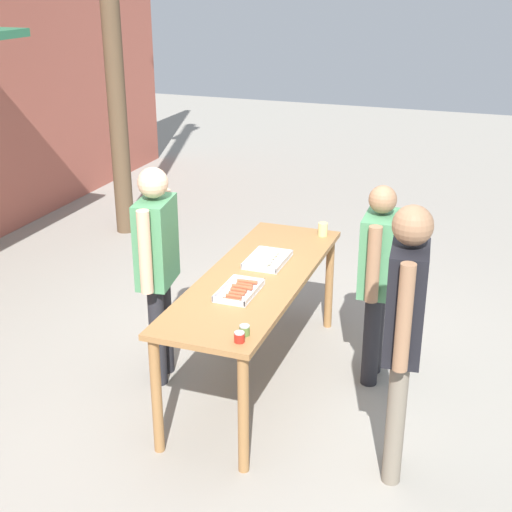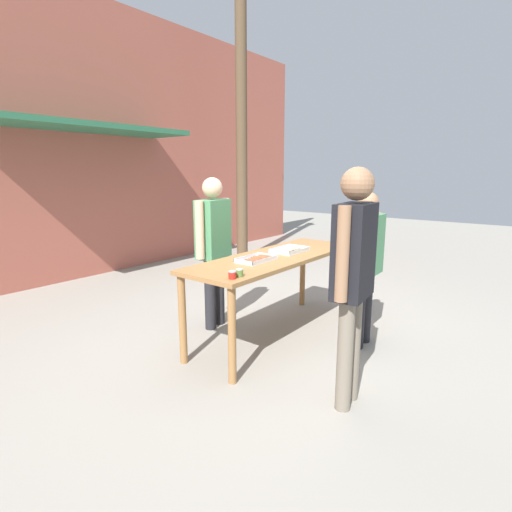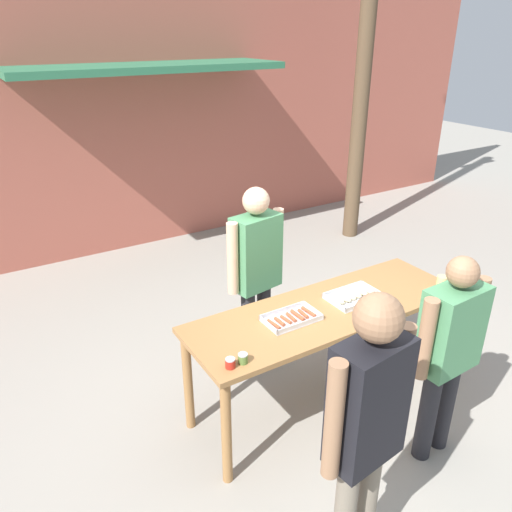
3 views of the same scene
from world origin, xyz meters
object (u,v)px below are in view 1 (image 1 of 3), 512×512
at_px(food_tray_sausages, 239,291).
at_px(person_server_behind_table, 157,257).
at_px(condiment_jar_mustard, 239,337).
at_px(beer_cup, 323,229).
at_px(condiment_jar_ketchup, 245,330).
at_px(person_customer_holding_hotdog, 404,320).
at_px(food_tray_buns, 267,260).
at_px(person_customer_with_cup, 378,269).

xyz_separation_m(food_tray_sausages, person_server_behind_table, (0.12, 0.70, 0.11)).
bearing_deg(condiment_jar_mustard, food_tray_sausages, 21.32).
xyz_separation_m(food_tray_sausages, beer_cup, (1.31, -0.25, 0.04)).
distance_m(condiment_jar_mustard, person_server_behind_table, 1.23).
relative_size(food_tray_sausages, condiment_jar_ketchup, 6.19).
xyz_separation_m(person_server_behind_table, person_customer_holding_hotdog, (-0.53, -1.89, 0.07)).
height_order(condiment_jar_mustard, person_server_behind_table, person_server_behind_table).
relative_size(food_tray_sausages, food_tray_buns, 0.98).
bearing_deg(person_customer_with_cup, condiment_jar_ketchup, -27.38).
bearing_deg(person_server_behind_table, condiment_jar_mustard, -138.66).
distance_m(condiment_jar_mustard, person_customer_holding_hotdog, 0.98).
bearing_deg(condiment_jar_ketchup, food_tray_buns, 12.35).
distance_m(beer_cup, person_customer_holding_hotdog, 1.97).
height_order(food_tray_sausages, condiment_jar_mustard, condiment_jar_mustard).
relative_size(person_server_behind_table, person_customer_with_cup, 1.08).
xyz_separation_m(food_tray_sausages, condiment_jar_mustard, (-0.65, -0.25, 0.02)).
relative_size(food_tray_sausages, condiment_jar_mustard, 6.19).
height_order(food_tray_buns, condiment_jar_ketchup, condiment_jar_ketchup).
distance_m(food_tray_sausages, person_customer_holding_hotdog, 1.27).
distance_m(beer_cup, person_server_behind_table, 1.52).
xyz_separation_m(condiment_jar_mustard, condiment_jar_ketchup, (0.09, 0.00, 0.00)).
height_order(food_tray_buns, person_server_behind_table, person_server_behind_table).
distance_m(beer_cup, person_customer_with_cup, 0.87).
height_order(food_tray_buns, beer_cup, beer_cup).
xyz_separation_m(person_server_behind_table, person_customer_with_cup, (0.55, -1.53, -0.09)).
xyz_separation_m(food_tray_sausages, person_customer_holding_hotdog, (-0.41, -1.19, 0.18)).
distance_m(condiment_jar_ketchup, person_server_behind_table, 1.17).
bearing_deg(person_server_behind_table, person_customer_holding_hotdog, -115.16).
bearing_deg(person_customer_holding_hotdog, food_tray_sausages, -114.92).
height_order(condiment_jar_ketchup, person_server_behind_table, person_server_behind_table).
relative_size(condiment_jar_mustard, beer_cup, 0.59).
height_order(condiment_jar_mustard, person_customer_with_cup, person_customer_with_cup).
distance_m(food_tray_sausages, beer_cup, 1.34).
bearing_deg(condiment_jar_ketchup, person_customer_with_cup, -25.35).
height_order(food_tray_sausages, person_customer_with_cup, person_customer_with_cup).
xyz_separation_m(food_tray_buns, condiment_jar_mustard, (-1.25, -0.25, 0.01)).
bearing_deg(food_tray_sausages, condiment_jar_mustard, -158.68).
height_order(beer_cup, person_customer_with_cup, person_customer_with_cup).
height_order(condiment_jar_ketchup, person_customer_holding_hotdog, person_customer_holding_hotdog).
height_order(condiment_jar_mustard, beer_cup, beer_cup).
bearing_deg(person_server_behind_table, food_tray_sausages, -109.46).
height_order(beer_cup, person_customer_holding_hotdog, person_customer_holding_hotdog).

